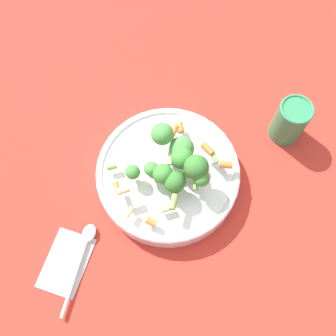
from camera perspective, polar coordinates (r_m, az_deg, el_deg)
name	(u,v)px	position (r m, az deg, el deg)	size (l,w,h in m)	color
ground_plane	(168,179)	(0.81, 0.00, -1.60)	(3.00, 3.00, 0.00)	#B72D23
bowl	(168,175)	(0.79, 0.00, -0.95)	(0.29, 0.29, 0.05)	silver
pasta_salad	(175,162)	(0.72, 1.08, 0.81)	(0.22, 0.23, 0.09)	#8CB766
cup	(290,121)	(0.85, 17.31, 6.58)	(0.07, 0.07, 0.10)	#2D7F51
napkin	(66,263)	(0.79, -14.58, -13.14)	(0.12, 0.08, 0.01)	#B2BCC6
spoon	(83,252)	(0.78, -12.26, -11.82)	(0.18, 0.04, 0.01)	silver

